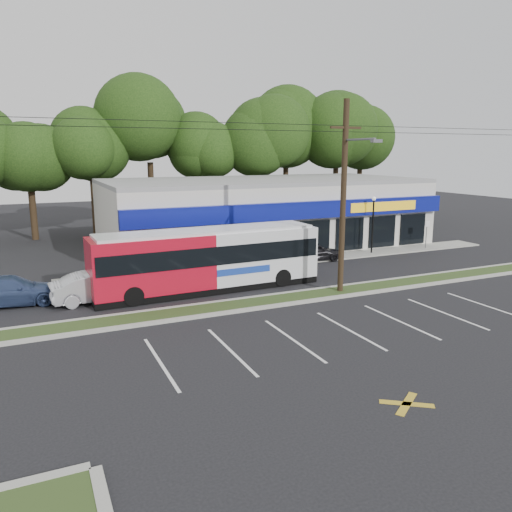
{
  "coord_description": "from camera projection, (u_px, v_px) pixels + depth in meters",
  "views": [
    {
      "loc": [
        -11.79,
        -20.6,
        7.39
      ],
      "look_at": [
        -0.13,
        5.0,
        1.52
      ],
      "focal_mm": 35.0,
      "sensor_mm": 36.0,
      "label": 1
    }
  ],
  "objects": [
    {
      "name": "ground",
      "position": [
        300.0,
        305.0,
        24.65
      ],
      "size": [
        120.0,
        120.0,
        0.0
      ],
      "primitive_type": "plane",
      "color": "black",
      "rests_on": "ground"
    },
    {
      "name": "grass_strip",
      "position": [
        291.0,
        298.0,
        25.53
      ],
      "size": [
        40.0,
        1.6,
        0.12
      ],
      "primitive_type": "cube",
      "color": "#283B18",
      "rests_on": "ground"
    },
    {
      "name": "curb_south",
      "position": [
        299.0,
        302.0,
        24.77
      ],
      "size": [
        40.0,
        0.25,
        0.14
      ],
      "primitive_type": "cube",
      "color": "#9E9E93",
      "rests_on": "ground"
    },
    {
      "name": "curb_north",
      "position": [
        283.0,
        294.0,
        26.28
      ],
      "size": [
        40.0,
        0.25,
        0.14
      ],
      "primitive_type": "cube",
      "color": "#9E9E93",
      "rests_on": "ground"
    },
    {
      "name": "sidewalk",
      "position": [
        299.0,
        260.0,
        34.69
      ],
      "size": [
        32.0,
        2.2,
        0.1
      ],
      "primitive_type": "cube",
      "color": "#9E9E93",
      "rests_on": "ground"
    },
    {
      "name": "strip_mall",
      "position": [
        263.0,
        212.0,
        40.52
      ],
      "size": [
        25.0,
        12.55,
        5.3
      ],
      "color": "beige",
      "rests_on": "ground"
    },
    {
      "name": "utility_pole",
      "position": [
        342.0,
        192.0,
        25.52
      ],
      "size": [
        50.0,
        2.77,
        10.0
      ],
      "color": "black",
      "rests_on": "ground"
    },
    {
      "name": "lamp_post",
      "position": [
        373.0,
        218.0,
        36.41
      ],
      "size": [
        0.3,
        0.3,
        4.25
      ],
      "color": "black",
      "rests_on": "ground"
    },
    {
      "name": "sign_post",
      "position": [
        427.0,
        229.0,
        38.46
      ],
      "size": [
        0.45,
        0.1,
        2.23
      ],
      "color": "#59595E",
      "rests_on": "ground"
    },
    {
      "name": "tree_line",
      "position": [
        204.0,
        141.0,
        47.72
      ],
      "size": [
        46.76,
        6.76,
        11.83
      ],
      "color": "black",
      "rests_on": "ground"
    },
    {
      "name": "metrobus",
      "position": [
        208.0,
        258.0,
        26.99
      ],
      "size": [
        12.54,
        3.03,
        3.35
      ],
      "rotation": [
        0.0,
        0.0,
        0.03
      ],
      "color": "#B30D22",
      "rests_on": "ground"
    },
    {
      "name": "car_dark",
      "position": [
        313.0,
        251.0,
        34.44
      ],
      "size": [
        4.04,
        1.95,
        1.33
      ],
      "primitive_type": "imported",
      "rotation": [
        0.0,
        0.0,
        1.47
      ],
      "color": "black",
      "rests_on": "ground"
    },
    {
      "name": "car_silver",
      "position": [
        98.0,
        287.0,
        25.06
      ],
      "size": [
        4.68,
        1.92,
        1.51
      ],
      "primitive_type": "imported",
      "rotation": [
        0.0,
        0.0,
        1.64
      ],
      "color": "#B6B8BF",
      "rests_on": "ground"
    },
    {
      "name": "car_blue",
      "position": [
        10.0,
        291.0,
        24.48
      ],
      "size": [
        5.17,
        2.51,
        1.45
      ],
      "primitive_type": "imported",
      "rotation": [
        0.0,
        0.0,
        1.47
      ],
      "color": "navy",
      "rests_on": "ground"
    },
    {
      "name": "pedestrian_a",
      "position": [
        274.0,
        255.0,
        31.98
      ],
      "size": [
        0.8,
        0.72,
        1.84
      ],
      "primitive_type": "imported",
      "rotation": [
        0.0,
        0.0,
        3.66
      ],
      "color": "silver",
      "rests_on": "ground"
    },
    {
      "name": "pedestrian_b",
      "position": [
        296.0,
        257.0,
        31.84
      ],
      "size": [
        0.97,
        0.89,
        1.61
      ],
      "primitive_type": "imported",
      "rotation": [
        0.0,
        0.0,
        2.69
      ],
      "color": "beige",
      "rests_on": "ground"
    }
  ]
}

